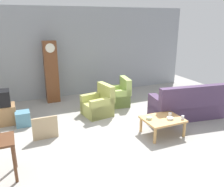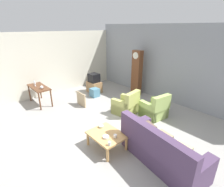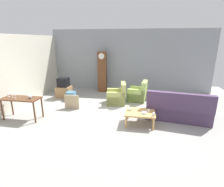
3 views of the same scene
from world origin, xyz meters
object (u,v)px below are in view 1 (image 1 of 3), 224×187
grandfather_clock (51,72)px  framed_picture_leaning (45,128)px  coffee_table_wood (163,121)px  storage_box_blue (23,119)px  armchair_olive_near (98,105)px  armchair_olive_far (118,96)px  cup_white_porcelain (170,114)px  bowl_white_stacked (170,118)px  couch_floral (188,106)px  tv_crt (0,98)px  tv_stand_cabinet (3,115)px  bowl_shallow_green (149,118)px  cup_blue_rimmed (183,117)px

grandfather_clock → framed_picture_leaning: 2.85m
coffee_table_wood → storage_box_blue: (-3.18, 1.92, -0.17)m
armchair_olive_near → armchair_olive_far: same height
cup_white_porcelain → bowl_white_stacked: (-0.14, -0.19, -0.01)m
cup_white_porcelain → couch_floral: bearing=27.0°
tv_crt → storage_box_blue: tv_crt is taller
framed_picture_leaning → tv_crt: bearing=125.1°
armchair_olive_far → tv_stand_cabinet: armchair_olive_far is taller
storage_box_blue → bowl_white_stacked: bowl_white_stacked is taller
cup_white_porcelain → framed_picture_leaning: bearing=164.3°
armchair_olive_near → bowl_white_stacked: size_ratio=5.58×
grandfather_clock → cup_white_porcelain: size_ratio=23.55×
armchair_olive_near → coffee_table_wood: 2.09m
storage_box_blue → bowl_shallow_green: size_ratio=2.73×
tv_crt → storage_box_blue: bearing=-34.5°
armchair_olive_near → bowl_white_stacked: armchair_olive_near is taller
bowl_shallow_green → grandfather_clock: bearing=116.5°
cup_white_porcelain → cup_blue_rimmed: bearing=-64.9°
grandfather_clock → cup_blue_rimmed: 4.59m
storage_box_blue → cup_white_porcelain: 3.92m
grandfather_clock → storage_box_blue: (-1.10, -1.65, -0.86)m
armchair_olive_near → coffee_table_wood: armchair_olive_near is taller
armchair_olive_far → bowl_shallow_green: 2.29m
armchair_olive_far → bowl_white_stacked: armchair_olive_far is taller
coffee_table_wood → armchair_olive_near: bearing=119.7°
armchair_olive_far → framed_picture_leaning: 2.97m
grandfather_clock → bowl_shallow_green: (1.74, -3.48, -0.60)m
coffee_table_wood → tv_stand_cabinet: size_ratio=1.41×
framed_picture_leaning → bowl_white_stacked: size_ratio=3.64×
grandfather_clock → tv_crt: grandfather_clock is taller
framed_picture_leaning → cup_blue_rimmed: 3.35m
coffee_table_wood → storage_box_blue: coffee_table_wood is taller
coffee_table_wood → grandfather_clock: 4.19m
tv_stand_cabinet → grandfather_clock: bearing=39.5°
tv_stand_cabinet → cup_blue_rimmed: bearing=-31.5°
framed_picture_leaning → bowl_shallow_green: (2.39, -0.82, 0.18)m
storage_box_blue → armchair_olive_far: bearing=8.5°
couch_floral → cup_blue_rimmed: 1.21m
bowl_white_stacked → armchair_olive_far: bearing=96.2°
grandfather_clock → armchair_olive_near: bearing=-59.2°
coffee_table_wood → cup_blue_rimmed: bearing=-30.8°
tv_crt → cup_white_porcelain: bearing=-29.0°
couch_floral → bowl_white_stacked: couch_floral is taller
framed_picture_leaning → bowl_shallow_green: bearing=-19.0°
coffee_table_wood → grandfather_clock: bearing=120.3°
couch_floral → armchair_olive_near: (-2.32, 1.22, -0.05)m
tv_crt → cup_blue_rimmed: tv_crt is taller
storage_box_blue → bowl_shallow_green: (2.84, -1.83, 0.26)m
couch_floral → coffee_table_wood: couch_floral is taller
framed_picture_leaning → bowl_shallow_green: 2.53m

